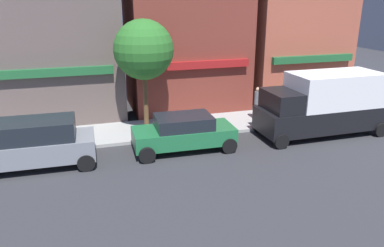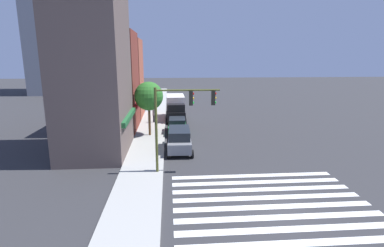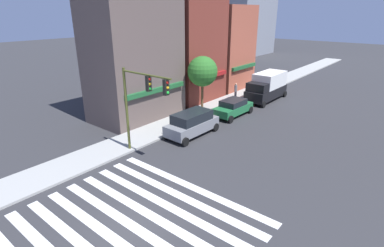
{
  "view_description": "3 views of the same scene",
  "coord_description": "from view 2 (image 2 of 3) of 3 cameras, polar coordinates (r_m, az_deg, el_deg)",
  "views": [
    {
      "loc": [
        12.29,
        -10.09,
        6.45
      ],
      "look_at": [
        16.71,
        4.7,
        1.2
      ],
      "focal_mm": 35.0,
      "sensor_mm": 36.0,
      "label": 1
    },
    {
      "loc": [
        -14.33,
        5.51,
        7.9
      ],
      "look_at": [
        5.21,
        4.0,
        3.5
      ],
      "focal_mm": 28.0,
      "sensor_mm": 36.0,
      "label": 2
    },
    {
      "loc": [
        -7.04,
        -9.38,
        9.38
      ],
      "look_at": [
        10.2,
        4.7,
        1.0
      ],
      "focal_mm": 28.0,
      "sensor_mm": 36.0,
      "label": 3
    }
  ],
  "objects": [
    {
      "name": "box_truck_black",
      "position": [
        38.18,
        -3.15,
        3.11
      ],
      "size": [
        6.22,
        2.42,
        3.04
      ],
      "rotation": [
        0.0,
        0.0,
        0.01
      ],
      "color": "black",
      "rests_on": "ground_plane"
    },
    {
      "name": "traffic_signal",
      "position": [
        19.89,
        -2.34,
        2.2
      ],
      "size": [
        0.32,
        4.33,
        5.94
      ],
      "color": "#474C1E",
      "rests_on": "ground_plane"
    },
    {
      "name": "pedestrian_grey_coat",
      "position": [
        36.17,
        -7.28,
        1.67
      ],
      "size": [
        0.32,
        0.32,
        1.77
      ],
      "rotation": [
        0.0,
        0.0,
        4.35
      ],
      "color": "#23232D",
      "rests_on": "sidewalk_left"
    },
    {
      "name": "suv_grey",
      "position": [
        25.49,
        -2.44,
        -3.0
      ],
      "size": [
        4.74,
        2.12,
        1.94
      ],
      "rotation": [
        0.0,
        0.0,
        -0.02
      ],
      "color": "slate",
      "rests_on": "ground_plane"
    },
    {
      "name": "ground_plane",
      "position": [
        17.27,
        15.27,
        -15.06
      ],
      "size": [
        200.0,
        200.0,
        0.0
      ],
      "primitive_type": "plane",
      "color": "#2D2D30"
    },
    {
      "name": "street_tree",
      "position": [
        29.82,
        -8.24,
        5.16
      ],
      "size": [
        2.83,
        2.83,
        5.36
      ],
      "color": "brown",
      "rests_on": "sidewalk_left"
    },
    {
      "name": "storefront_row",
      "position": [
        31.45,
        -15.57,
        8.76
      ],
      "size": [
        21.96,
        5.3,
        14.1
      ],
      "color": "brown",
      "rests_on": "ground_plane"
    },
    {
      "name": "crosswalk_stripes",
      "position": [
        17.27,
        15.27,
        -15.04
      ],
      "size": [
        9.14,
        10.8,
        0.01
      ],
      "color": "silver",
      "rests_on": "ground_plane"
    },
    {
      "name": "sidewalk_left",
      "position": [
        16.45,
        -11.26,
        -16.02
      ],
      "size": [
        120.0,
        3.0,
        0.15
      ],
      "color": "#9E9E99",
      "rests_on": "ground_plane"
    },
    {
      "name": "sedan_green",
      "position": [
        31.47,
        -2.83,
        -0.32
      ],
      "size": [
        4.45,
        2.02,
        1.59
      ],
      "rotation": [
        0.0,
        0.0,
        -0.03
      ],
      "color": "#1E6638",
      "rests_on": "ground_plane"
    }
  ]
}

